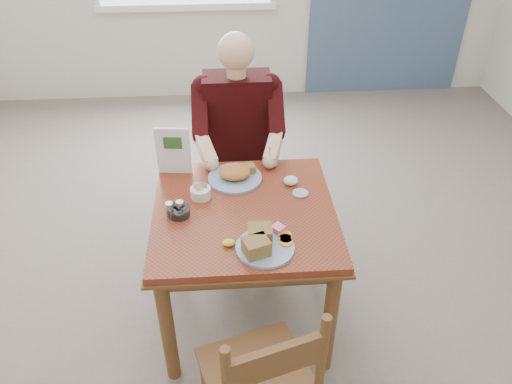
{
  "coord_description": "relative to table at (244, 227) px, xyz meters",
  "views": [
    {
      "loc": [
        -0.08,
        -1.95,
        2.26
      ],
      "look_at": [
        0.06,
        0.0,
        0.85
      ],
      "focal_mm": 35.0,
      "sensor_mm": 36.0,
      "label": 1
    }
  ],
  "objects": [
    {
      "name": "chair_near",
      "position": [
        0.03,
        -0.79,
        -0.16
      ],
      "size": [
        0.52,
        0.52,
        0.95
      ],
      "color": "brown",
      "rests_on": "ground"
    },
    {
      "name": "chair_far",
      "position": [
        0.0,
        0.8,
        -0.16
      ],
      "size": [
        0.42,
        0.42,
        0.95
      ],
      "color": "brown",
      "rests_on": "ground"
    },
    {
      "name": "near_plate",
      "position": [
        0.07,
        -0.29,
        0.14
      ],
      "size": [
        0.31,
        0.31,
        0.09
      ],
      "color": "white",
      "rests_on": "table"
    },
    {
      "name": "table",
      "position": [
        0.0,
        0.0,
        0.0
      ],
      "size": [
        0.92,
        0.92,
        0.75
      ],
      "color": "maroon",
      "rests_on": "ground"
    },
    {
      "name": "creamer",
      "position": [
        -0.32,
        -0.02,
        0.14
      ],
      "size": [
        0.11,
        0.11,
        0.05
      ],
      "color": "white",
      "rests_on": "table"
    },
    {
      "name": "menu",
      "position": [
        -0.36,
        0.36,
        0.25
      ],
      "size": [
        0.19,
        0.03,
        0.27
      ],
      "color": "white",
      "rests_on": "table"
    },
    {
      "name": "diner",
      "position": [
        0.0,
        0.71,
        0.17
      ],
      "size": [
        0.53,
        0.56,
        1.39
      ],
      "color": "tan",
      "rests_on": "chair_far"
    },
    {
      "name": "lemon_wedge",
      "position": [
        -0.08,
        -0.26,
        0.13
      ],
      "size": [
        0.07,
        0.06,
        0.03
      ],
      "primitive_type": "ellipsoid",
      "rotation": [
        0.0,
        0.0,
        0.31
      ],
      "color": "yellow",
      "rests_on": "table"
    },
    {
      "name": "shakers",
      "position": [
        -0.34,
        -0.03,
        0.15
      ],
      "size": [
        0.09,
        0.05,
        0.08
      ],
      "color": "white",
      "rests_on": "table"
    },
    {
      "name": "metal_dish",
      "position": [
        0.3,
        0.11,
        0.12
      ],
      "size": [
        0.08,
        0.08,
        0.01
      ],
      "primitive_type": "cylinder",
      "rotation": [
        0.0,
        0.0,
        -0.01
      ],
      "color": "silver",
      "rests_on": "table"
    },
    {
      "name": "floor",
      "position": [
        0.0,
        0.0,
        -0.64
      ],
      "size": [
        6.0,
        6.0,
        0.0
      ],
      "primitive_type": "plane",
      "color": "#695C55",
      "rests_on": "ground"
    },
    {
      "name": "caddy",
      "position": [
        -0.22,
        0.12,
        0.14
      ],
      "size": [
        0.11,
        0.11,
        0.08
      ],
      "color": "white",
      "rests_on": "table"
    },
    {
      "name": "far_plate",
      "position": [
        -0.03,
        0.27,
        0.14
      ],
      "size": [
        0.36,
        0.36,
        0.08
      ],
      "color": "white",
      "rests_on": "table"
    },
    {
      "name": "napkin",
      "position": [
        0.26,
        0.2,
        0.14
      ],
      "size": [
        0.08,
        0.07,
        0.05
      ],
      "primitive_type": "ellipsoid",
      "rotation": [
        0.0,
        0.0,
        -0.07
      ],
      "color": "white",
      "rests_on": "table"
    }
  ]
}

